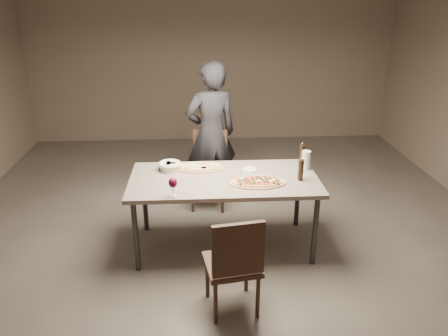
{
  "coord_description": "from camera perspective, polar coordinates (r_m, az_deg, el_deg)",
  "views": [
    {
      "loc": [
        -0.23,
        -3.83,
        2.4
      ],
      "look_at": [
        0.0,
        0.0,
        0.85
      ],
      "focal_mm": 35.0,
      "sensor_mm": 36.0,
      "label": 1
    }
  ],
  "objects": [
    {
      "name": "carafe",
      "position": [
        4.42,
        10.67,
        1.02
      ],
      "size": [
        0.09,
        0.09,
        0.19
      ],
      "rotation": [
        0.0,
        0.0,
        0.3
      ],
      "color": "silver",
      "rests_on": "dining_table"
    },
    {
      "name": "oil_dish",
      "position": [
        4.35,
        3.36,
        -0.2
      ],
      "size": [
        0.14,
        0.14,
        0.02
      ],
      "rotation": [
        0.0,
        0.0,
        -0.28
      ],
      "color": "white",
      "rests_on": "dining_table"
    },
    {
      "name": "chair_near",
      "position": [
        3.41,
        1.39,
        -12.05
      ],
      "size": [
        0.47,
        0.47,
        0.87
      ],
      "rotation": [
        0.0,
        0.0,
        0.16
      ],
      "color": "#3E261A",
      "rests_on": "ground"
    },
    {
      "name": "side_plate",
      "position": [
        4.44,
        -5.0,
        0.22
      ],
      "size": [
        0.17,
        0.17,
        0.01
      ],
      "rotation": [
        0.0,
        0.0,
        0.3
      ],
      "color": "white",
      "rests_on": "dining_table"
    },
    {
      "name": "pepper_mill_right",
      "position": [
        4.14,
        9.99,
        -0.23
      ],
      "size": [
        0.06,
        0.06,
        0.22
      ],
      "rotation": [
        0.0,
        0.0,
        -0.34
      ],
      "color": "black",
      "rests_on": "dining_table"
    },
    {
      "name": "pepper_mill_left",
      "position": [
        4.59,
        10.13,
        1.94
      ],
      "size": [
        0.06,
        0.06,
        0.22
      ],
      "rotation": [
        0.0,
        0.0,
        0.25
      ],
      "color": "black",
      "rests_on": "dining_table"
    },
    {
      "name": "bread_basket",
      "position": [
        4.37,
        -7.1,
        0.34
      ],
      "size": [
        0.23,
        0.23,
        0.08
      ],
      "rotation": [
        0.0,
        0.0,
        -0.07
      ],
      "color": "beige",
      "rests_on": "dining_table"
    },
    {
      "name": "ham_pizza",
      "position": [
        4.39,
        -3.26,
        0.11
      ],
      "size": [
        0.5,
        0.28,
        0.04
      ],
      "rotation": [
        0.0,
        0.0,
        0.33
      ],
      "color": "tan",
      "rests_on": "dining_table"
    },
    {
      "name": "chair_far",
      "position": [
        5.17,
        -1.9,
        0.48
      ],
      "size": [
        0.48,
        0.48,
        0.89
      ],
      "rotation": [
        0.0,
        0.0,
        3.01
      ],
      "color": "#3E261A",
      "rests_on": "ground"
    },
    {
      "name": "diner",
      "position": [
        5.15,
        -1.69,
        4.5
      ],
      "size": [
        0.72,
        0.58,
        1.7
      ],
      "primitive_type": "imported",
      "rotation": [
        0.0,
        0.0,
        3.46
      ],
      "color": "black",
      "rests_on": "ground"
    },
    {
      "name": "zucchini_pizza",
      "position": [
        4.05,
        4.45,
        -1.83
      ],
      "size": [
        0.52,
        0.29,
        0.05
      ],
      "rotation": [
        0.0,
        0.0,
        0.18
      ],
      "color": "tan",
      "rests_on": "dining_table"
    },
    {
      "name": "room",
      "position": [
        3.96,
        0.0,
        7.39
      ],
      "size": [
        7.0,
        7.0,
        7.0
      ],
      "color": "#615A54",
      "rests_on": "ground"
    },
    {
      "name": "wine_glass",
      "position": [
        3.78,
        -6.7,
        -2.02
      ],
      "size": [
        0.08,
        0.08,
        0.17
      ],
      "rotation": [
        0.0,
        0.0,
        0.06
      ],
      "color": "silver",
      "rests_on": "dining_table"
    },
    {
      "name": "dining_table",
      "position": [
        4.2,
        0.0,
        -1.99
      ],
      "size": [
        1.8,
        0.9,
        0.75
      ],
      "color": "gray",
      "rests_on": "ground"
    }
  ]
}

